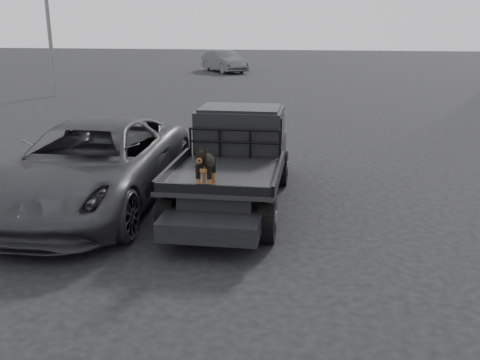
% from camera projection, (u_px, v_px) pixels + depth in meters
% --- Properties ---
extents(ground, '(120.00, 120.00, 0.00)m').
position_uv_depth(ground, '(231.00, 251.00, 8.41)').
color(ground, black).
rests_on(ground, ground).
extents(flatbed_ute, '(2.00, 5.40, 0.92)m').
position_uv_depth(flatbed_ute, '(233.00, 183.00, 10.38)').
color(flatbed_ute, black).
rests_on(flatbed_ute, ground).
extents(ute_cab, '(1.72, 1.30, 0.88)m').
position_uv_depth(ute_cab, '(240.00, 128.00, 11.02)').
color(ute_cab, black).
rests_on(ute_cab, flatbed_ute).
extents(headache_rack, '(1.80, 0.08, 0.55)m').
position_uv_depth(headache_rack, '(235.00, 144.00, 10.36)').
color(headache_rack, black).
rests_on(headache_rack, flatbed_ute).
extents(dog, '(0.32, 0.60, 0.74)m').
position_uv_depth(dog, '(206.00, 167.00, 8.37)').
color(dog, black).
rests_on(dog, flatbed_ute).
extents(parked_suv, '(2.78, 5.90, 1.63)m').
position_uv_depth(parked_suv, '(92.00, 165.00, 10.28)').
color(parked_suv, '#333338').
rests_on(parked_suv, ground).
extents(distant_car_a, '(3.93, 4.64, 1.50)m').
position_uv_depth(distant_car_a, '(224.00, 61.00, 37.40)').
color(distant_car_a, '#49494E').
rests_on(distant_car_a, ground).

